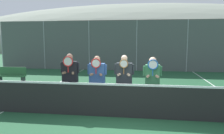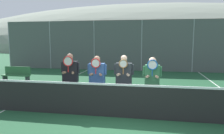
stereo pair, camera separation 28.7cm
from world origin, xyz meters
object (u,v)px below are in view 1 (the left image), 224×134
Objects in this scene: car_left_of_center at (125,54)px; player_center_right at (124,78)px; car_far_left at (67,54)px; player_center_left at (97,77)px; player_rightmost at (152,79)px; car_center at (189,55)px; bench_courtside at (12,75)px; player_leftmost at (70,76)px.

player_center_right is at bearing -85.73° from car_left_of_center.
player_center_right is 0.36× the size of car_far_left.
player_center_left reaches higher than player_rightmost.
car_left_of_center is at bearing 90.01° from player_center_left.
car_center reaches higher than player_center_left.
bench_courtside is at bearing 148.17° from player_center_left.
player_center_right is 1.03× the size of player_rightmost.
car_left_of_center is (-1.75, 11.72, -0.10)m from player_rightmost.
bench_courtside is (-10.12, -8.60, -0.45)m from car_center.
car_center is at bearing 40.36° from bench_courtside.
player_leftmost is 11.80m from car_left_of_center.
player_leftmost reaches higher than player_center_right.
player_center_right is 1.24× the size of bench_courtside.
player_leftmost is at bearing -37.81° from bench_courtside.
car_far_left is at bearing 109.88° from player_leftmost.
car_center reaches higher than player_center_right.
player_leftmost reaches higher than player_center_left.
player_rightmost is (0.87, 0.00, -0.01)m from player_center_right.
player_leftmost is at bearing -117.22° from car_center.
car_center is (10.45, -0.40, 0.04)m from car_far_left.
player_leftmost is 1.26× the size of bench_courtside.
player_rightmost is at bearing -81.52° from car_left_of_center.
player_leftmost is 1.75m from player_center_right.
player_center_left is at bearing 5.91° from player_leftmost.
car_left_of_center reaches higher than player_rightmost.
car_far_left is (-7.02, 12.12, -0.15)m from player_rightmost.
car_left_of_center reaches higher than bench_courtside.
player_center_left is 0.37× the size of car_left_of_center.
car_left_of_center reaches higher than car_center.
car_far_left is 3.40× the size of bench_courtside.
bench_courtside is at bearing 151.84° from player_center_right.
player_rightmost is at bearing -106.33° from car_center.
player_center_left is 11.68m from car_left_of_center.
player_center_left is at bearing 178.63° from player_rightmost.
player_leftmost is 1.04× the size of player_center_left.
player_rightmost is 12.21m from car_center.
player_center_right is 0.37× the size of car_left_of_center.
player_rightmost reaches higher than bench_courtside.
car_left_of_center is at bearing 179.92° from car_center.
car_center is (4.30, 11.72, -0.12)m from player_center_right.
car_center is at bearing -0.08° from car_left_of_center.
car_center is (5.18, 11.67, -0.11)m from player_center_left.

